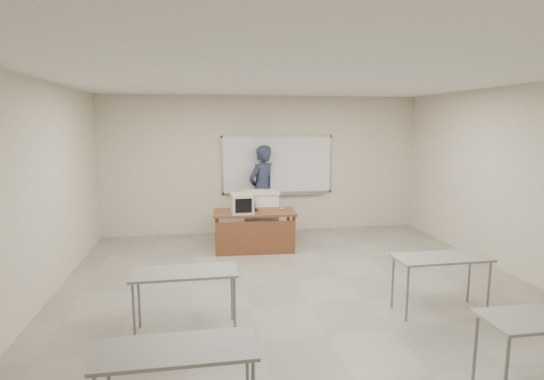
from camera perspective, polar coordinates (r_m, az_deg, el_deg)
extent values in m
cube|color=gray|center=(5.94, 4.94, -15.01)|extent=(7.00, 8.00, 0.01)
cube|color=white|center=(9.41, 0.75, 3.43)|extent=(2.40, 0.03, 1.20)
cube|color=#B7BABC|center=(9.37, 0.77, 7.21)|extent=(2.48, 0.04, 0.04)
cube|color=#B7BABC|center=(9.49, 0.75, -0.30)|extent=(2.48, 0.04, 0.04)
cube|color=#B7BABC|center=(9.27, -6.69, 3.29)|extent=(0.04, 0.04, 1.28)
cube|color=#B7BABC|center=(9.70, 7.88, 3.52)|extent=(0.04, 0.04, 1.28)
cube|color=#B7BABC|center=(9.45, 0.80, -0.58)|extent=(2.16, 0.07, 0.02)
cube|color=gray|center=(5.04, -11.65, -10.79)|extent=(1.20, 0.50, 0.03)
cylinder|color=slate|center=(5.04, -18.09, -15.52)|extent=(0.03, 0.03, 0.70)
cylinder|color=slate|center=(5.00, -5.05, -15.32)|extent=(0.03, 0.03, 0.70)
cylinder|color=slate|center=(5.41, -17.46, -13.79)|extent=(0.03, 0.03, 0.70)
cylinder|color=slate|center=(5.36, -5.40, -13.58)|extent=(0.03, 0.03, 0.70)
cube|color=gray|center=(5.86, 21.83, -8.45)|extent=(1.20, 0.50, 0.03)
cylinder|color=slate|center=(5.55, 17.73, -13.18)|extent=(0.03, 0.03, 0.70)
cylinder|color=slate|center=(6.12, 27.12, -11.67)|extent=(0.03, 0.03, 0.70)
cylinder|color=slate|center=(5.88, 15.91, -11.82)|extent=(0.03, 0.03, 0.70)
cylinder|color=slate|center=(6.42, 24.97, -10.56)|extent=(0.03, 0.03, 0.70)
cube|color=gray|center=(3.49, -12.61, -20.20)|extent=(1.20, 0.50, 0.03)
cylinder|color=slate|center=(3.85, -3.33, -23.22)|extent=(0.03, 0.03, 0.70)
cylinder|color=slate|center=(4.27, 28.94, -20.92)|extent=(0.03, 0.03, 0.70)
cylinder|color=slate|center=(4.55, 25.65, -18.78)|extent=(0.03, 0.03, 0.70)
cube|color=brown|center=(8.08, -2.39, -3.02)|extent=(1.54, 0.77, 0.04)
cube|color=brown|center=(7.83, -2.03, -6.53)|extent=(1.46, 0.03, 0.63)
cylinder|color=#3D2C13|center=(7.80, -7.28, -6.37)|extent=(0.06, 0.06, 0.71)
cylinder|color=#3D2C13|center=(7.98, 3.02, -5.96)|extent=(0.06, 0.06, 0.71)
cylinder|color=#3D2C13|center=(8.43, -7.47, -5.21)|extent=(0.06, 0.06, 0.71)
cylinder|color=#3D2C13|center=(8.59, 2.07, -4.86)|extent=(0.06, 0.06, 0.71)
cube|color=silver|center=(8.74, -1.58, -3.66)|extent=(0.70, 0.50, 0.99)
cube|color=silver|center=(8.64, -1.59, -0.31)|extent=(0.74, 0.54, 0.04)
cube|color=#B9B496|center=(7.92, -4.10, -1.79)|extent=(0.38, 0.40, 0.36)
cube|color=#B9B496|center=(7.70, -3.94, -2.10)|extent=(0.40, 0.04, 0.38)
cube|color=black|center=(7.68, -3.93, -2.13)|extent=(0.30, 0.01, 0.26)
cube|color=black|center=(8.16, -3.18, -2.69)|extent=(0.31, 0.23, 0.02)
cube|color=black|center=(8.15, -3.17, -2.61)|extent=(0.26, 0.13, 0.01)
cube|color=black|center=(8.28, -3.30, -1.71)|extent=(0.31, 0.07, 0.21)
cube|color=#9EBAE6|center=(8.27, -3.29, -1.70)|extent=(0.27, 0.05, 0.17)
ellipsoid|color=#9EA2A6|center=(8.20, 1.24, -2.54)|extent=(0.11, 0.08, 0.04)
cube|color=#B9B496|center=(8.69, -2.65, -0.03)|extent=(0.50, 0.19, 0.03)
imported|color=black|center=(9.24, -1.38, 0.02)|extent=(0.85, 0.80, 1.94)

